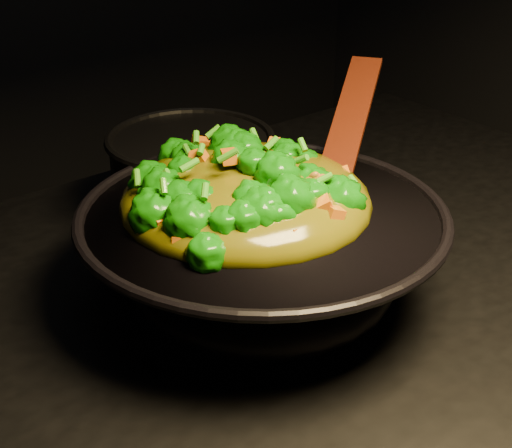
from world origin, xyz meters
TOP-DOWN VIEW (x-y plane):
  - wok at (0.00, 0.06)m, footprint 0.40×0.40m
  - stir_fry at (-0.00, 0.09)m, footprint 0.25×0.25m
  - spatula at (0.16, 0.11)m, footprint 0.20×0.16m
  - back_pot at (0.05, 0.26)m, footprint 0.23×0.23m

SIDE VIEW (x-z plane):
  - wok at x=0.00m, z-range 0.90..1.00m
  - back_pot at x=0.05m, z-range 0.90..1.01m
  - spatula at x=0.16m, z-range 0.99..1.09m
  - stir_fry at x=0.00m, z-range 1.00..1.08m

